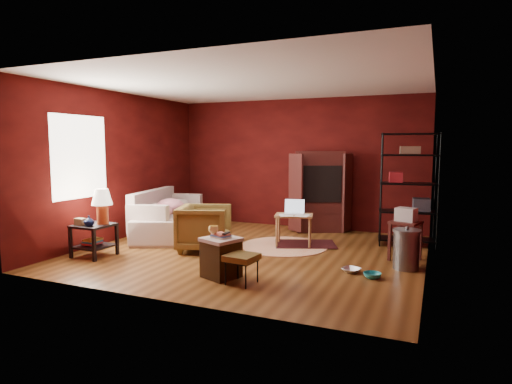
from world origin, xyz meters
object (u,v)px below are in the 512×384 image
laptop_desk (294,218)px  tv_armoire (320,190)px  sofa (165,213)px  side_table (98,216)px  wire_shelving (410,184)px  armchair (204,226)px  hamper (221,257)px

laptop_desk → tv_armoire: bearing=73.0°
tv_armoire → sofa: bearing=-173.0°
side_table → laptop_desk: 3.32m
side_table → wire_shelving: 5.35m
side_table → wire_shelving: size_ratio=0.54×
sofa → tv_armoire: size_ratio=1.37×
sofa → armchair: 1.57m
armchair → hamper: armchair is taller
armchair → hamper: size_ratio=1.37×
side_table → laptop_desk: side_table is taller
armchair → sofa: bearing=40.8°
sofa → armchair: bearing=-144.7°
armchair → wire_shelving: wire_shelving is taller
sofa → hamper: (2.33, -2.02, -0.16)m
hamper → laptop_desk: bearing=81.3°
sofa → hamper: bearing=-155.5°
hamper → tv_armoire: size_ratio=0.37×
armchair → side_table: bearing=106.9°
armchair → laptop_desk: (1.30, 0.93, 0.08)m
armchair → laptop_desk: size_ratio=1.05×
laptop_desk → wire_shelving: bearing=9.5°
side_table → wire_shelving: wire_shelving is taller
side_table → armchair: bearing=35.8°
hamper → tv_armoire: bearing=83.6°
armchair → wire_shelving: 3.69m
armchair → tv_armoire: (1.38, 2.42, 0.44)m
sofa → armchair: sofa is taller
armchair → laptop_desk: bearing=-73.5°
wire_shelving → tv_armoire: bearing=151.4°
side_table → laptop_desk: size_ratio=1.34×
armchair → side_table: (-1.39, -1.00, 0.23)m
wire_shelving → side_table: bearing=-157.1°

